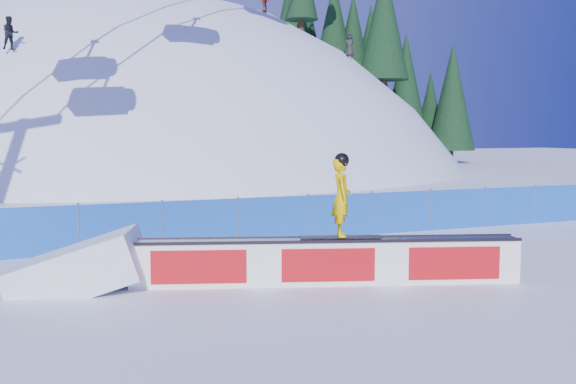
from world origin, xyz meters
name	(u,v)px	position (x,y,z in m)	size (l,w,h in m)	color
ground	(434,268)	(0.00, 0.00, 0.00)	(160.00, 160.00, 0.00)	white
snow_hill	(138,380)	(0.00, 42.00, -18.00)	(64.00, 64.00, 64.00)	white
treeline	(382,52)	(22.27, 40.24, 10.22)	(20.59, 13.73, 20.33)	#352415
safety_fence	(340,215)	(0.00, 4.50, 0.60)	(22.05, 0.05, 1.30)	blue
rail_box	(327,261)	(-2.79, -0.43, 0.44)	(7.30, 2.83, 0.90)	white
snow_ramp	(80,288)	(-7.26, 1.03, 0.00)	(2.35, 1.56, 0.88)	white
snowboarder	(341,196)	(-2.53, -0.52, 1.71)	(1.58, 0.76, 1.64)	black
distant_skiers	(195,7)	(2.45, 30.65, 11.09)	(22.59, 12.70, 7.98)	black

